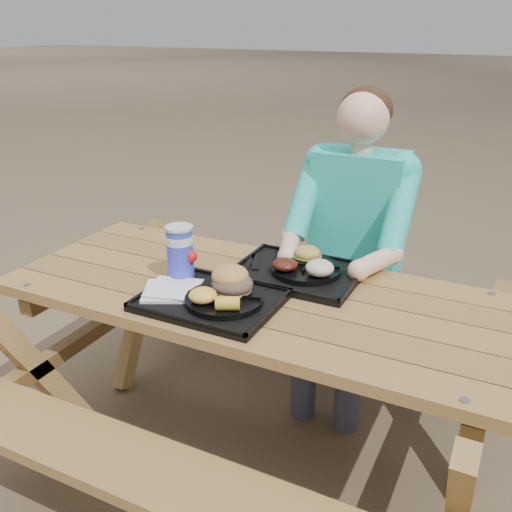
% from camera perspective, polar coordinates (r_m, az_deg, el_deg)
% --- Properties ---
extents(ground, '(60.00, 60.00, 0.00)m').
position_cam_1_polar(ground, '(2.44, 0.00, -19.48)').
color(ground, '#999999').
rests_on(ground, ground).
extents(picnic_table, '(1.80, 1.49, 0.75)m').
position_cam_1_polar(picnic_table, '(2.20, 0.00, -12.22)').
color(picnic_table, '#999999').
rests_on(picnic_table, ground).
extents(tray_near, '(0.45, 0.35, 0.02)m').
position_cam_1_polar(tray_near, '(1.92, -4.55, -4.51)').
color(tray_near, black).
rests_on(tray_near, picnic_table).
extents(tray_far, '(0.45, 0.35, 0.02)m').
position_cam_1_polar(tray_far, '(2.12, 4.15, -1.78)').
color(tray_far, black).
rests_on(tray_far, picnic_table).
extents(plate_near, '(0.26, 0.26, 0.02)m').
position_cam_1_polar(plate_near, '(1.88, -3.20, -4.37)').
color(plate_near, black).
rests_on(plate_near, tray_near).
extents(plate_far, '(0.26, 0.26, 0.02)m').
position_cam_1_polar(plate_far, '(2.11, 5.03, -1.33)').
color(plate_far, black).
rests_on(plate_far, tray_far).
extents(napkin_stack, '(0.23, 0.23, 0.02)m').
position_cam_1_polar(napkin_stack, '(1.97, -8.65, -3.37)').
color(napkin_stack, silver).
rests_on(napkin_stack, tray_near).
extents(soda_cup, '(0.09, 0.09, 0.19)m').
position_cam_1_polar(soda_cup, '(2.03, -7.58, 0.18)').
color(soda_cup, '#1B27CB').
rests_on(soda_cup, tray_near).
extents(condiment_bbq, '(0.06, 0.06, 0.03)m').
position_cam_1_polar(condiment_bbq, '(2.01, -2.68, -2.37)').
color(condiment_bbq, black).
rests_on(condiment_bbq, tray_near).
extents(condiment_mustard, '(0.05, 0.05, 0.03)m').
position_cam_1_polar(condiment_mustard, '(1.97, -1.23, -2.83)').
color(condiment_mustard, gold).
rests_on(condiment_mustard, tray_near).
extents(sandwich, '(0.13, 0.13, 0.14)m').
position_cam_1_polar(sandwich, '(1.88, -2.42, -1.69)').
color(sandwich, '#BA8341').
rests_on(sandwich, plate_near).
extents(mac_cheese, '(0.09, 0.09, 0.05)m').
position_cam_1_polar(mac_cheese, '(1.84, -5.34, -3.94)').
color(mac_cheese, yellow).
rests_on(mac_cheese, plate_near).
extents(corn_cob, '(0.10, 0.10, 0.04)m').
position_cam_1_polar(corn_cob, '(1.79, -2.86, -4.75)').
color(corn_cob, gold).
rests_on(corn_cob, plate_near).
extents(cutlery_far, '(0.09, 0.15, 0.01)m').
position_cam_1_polar(cutlery_far, '(2.18, -0.07, -0.59)').
color(cutlery_far, black).
rests_on(cutlery_far, tray_far).
extents(burger, '(0.10, 0.10, 0.09)m').
position_cam_1_polar(burger, '(2.14, 5.16, 0.62)').
color(burger, '#BA8B41').
rests_on(burger, plate_far).
extents(baked_beans, '(0.09, 0.09, 0.04)m').
position_cam_1_polar(baked_beans, '(2.07, 2.91, -0.84)').
color(baked_beans, '#48170E').
rests_on(baked_beans, plate_far).
extents(potato_salad, '(0.10, 0.10, 0.06)m').
position_cam_1_polar(potato_salad, '(2.03, 6.38, -1.19)').
color(potato_salad, beige).
rests_on(potato_salad, plate_far).
extents(diner, '(0.48, 0.84, 1.28)m').
position_cam_1_polar(diner, '(2.56, 9.74, -0.61)').
color(diner, teal).
rests_on(diner, ground).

